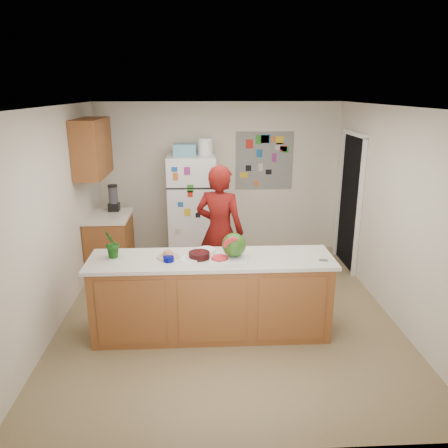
{
  "coord_description": "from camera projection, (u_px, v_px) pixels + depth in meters",
  "views": [
    {
      "loc": [
        -0.29,
        -4.94,
        2.68
      ],
      "look_at": [
        -0.02,
        0.2,
        1.09
      ],
      "focal_mm": 35.0,
      "sensor_mm": 36.0,
      "label": 1
    }
  ],
  "objects": [
    {
      "name": "cutting_board",
      "position": [
        229.0,
        257.0,
        4.76
      ],
      "size": [
        0.44,
        0.35,
        0.01
      ],
      "primitive_type": "cube",
      "rotation": [
        0.0,
        0.0,
        -0.12
      ],
      "color": "silver",
      "rests_on": "peninsula_top"
    },
    {
      "name": "fridge_top_bin",
      "position": [
        185.0,
        150.0,
        6.76
      ],
      "size": [
        0.35,
        0.28,
        0.18
      ],
      "primitive_type": "cube",
      "color": "#5999B2",
      "rests_on": "refrigerator"
    },
    {
      "name": "side_counter_base",
      "position": [
        110.0,
        245.0,
        6.6
      ],
      "size": [
        0.6,
        0.8,
        0.86
      ],
      "primitive_type": "cube",
      "color": "brown",
      "rests_on": "floor"
    },
    {
      "name": "watermelon_slice",
      "position": [
        220.0,
        258.0,
        4.7
      ],
      "size": [
        0.17,
        0.17,
        0.02
      ],
      "primitive_type": "cylinder",
      "color": "#C92142",
      "rests_on": "cutting_board"
    },
    {
      "name": "side_counter_top",
      "position": [
        108.0,
        216.0,
        6.47
      ],
      "size": [
        0.64,
        0.84,
        0.04
      ],
      "primitive_type": "cube",
      "color": "silver",
      "rests_on": "side_counter_base"
    },
    {
      "name": "paper_towel",
      "position": [
        189.0,
        259.0,
        4.7
      ],
      "size": [
        0.18,
        0.16,
        0.02
      ],
      "primitive_type": "cube",
      "rotation": [
        0.0,
        0.0,
        -0.05
      ],
      "color": "white",
      "rests_on": "peninsula_top"
    },
    {
      "name": "doorway",
      "position": [
        350.0,
        202.0,
        6.7
      ],
      "size": [
        0.03,
        0.85,
        2.04
      ],
      "primitive_type": "cube",
      "color": "black",
      "rests_on": "ground"
    },
    {
      "name": "upper_cabinets",
      "position": [
        92.0,
        148.0,
        6.11
      ],
      "size": [
        0.35,
        1.0,
        0.8
      ],
      "primitive_type": "cube",
      "color": "brown",
      "rests_on": "wall_left"
    },
    {
      "name": "wall_back",
      "position": [
        219.0,
        179.0,
        7.31
      ],
      "size": [
        4.0,
        0.02,
        2.5
      ],
      "primitive_type": "cube",
      "color": "beige",
      "rests_on": "ground"
    },
    {
      "name": "wall_right",
      "position": [
        393.0,
        214.0,
        5.25
      ],
      "size": [
        0.02,
        4.5,
        2.5
      ],
      "primitive_type": "cube",
      "color": "beige",
      "rests_on": "ground"
    },
    {
      "name": "cherry_bowl",
      "position": [
        199.0,
        255.0,
        4.74
      ],
      "size": [
        0.28,
        0.28,
        0.07
      ],
      "primitive_type": "cylinder",
      "rotation": [
        0.0,
        0.0,
        -0.26
      ],
      "color": "black",
      "rests_on": "peninsula_top"
    },
    {
      "name": "refrigerator",
      "position": [
        192.0,
        208.0,
        7.04
      ],
      "size": [
        0.75,
        0.7,
        1.7
      ],
      "primitive_type": "cube",
      "color": "silver",
      "rests_on": "floor"
    },
    {
      "name": "blender_appliance",
      "position": [
        113.0,
        199.0,
        6.63
      ],
      "size": [
        0.13,
        0.13,
        0.38
      ],
      "primitive_type": "cylinder",
      "color": "black",
      "rests_on": "side_counter_top"
    },
    {
      "name": "floor",
      "position": [
        227.0,
        311.0,
        5.52
      ],
      "size": [
        4.0,
        4.5,
        0.02
      ],
      "primitive_type": "cube",
      "color": "brown",
      "rests_on": "ground"
    },
    {
      "name": "person",
      "position": [
        220.0,
        232.0,
        5.73
      ],
      "size": [
        0.76,
        0.64,
        1.78
      ],
      "primitive_type": "imported",
      "rotation": [
        0.0,
        0.0,
        2.76
      ],
      "color": "#5F0F0C",
      "rests_on": "floor"
    },
    {
      "name": "potted_plant",
      "position": [
        112.0,
        244.0,
        4.71
      ],
      "size": [
        0.18,
        0.2,
        0.33
      ],
      "primitive_type": "imported",
      "rotation": [
        0.0,
        0.0,
        4.55
      ],
      "color": "#10410E",
      "rests_on": "peninsula_top"
    },
    {
      "name": "peninsula_top",
      "position": [
        211.0,
        260.0,
        4.77
      ],
      "size": [
        2.68,
        0.7,
        0.04
      ],
      "primitive_type": "cube",
      "color": "silver",
      "rests_on": "peninsula_base"
    },
    {
      "name": "photo_collage",
      "position": [
        264.0,
        161.0,
        7.24
      ],
      "size": [
        0.95,
        0.01,
        0.95
      ],
      "primitive_type": "cube",
      "color": "slate",
      "rests_on": "wall_back"
    },
    {
      "name": "ceiling",
      "position": [
        227.0,
        106.0,
        4.78
      ],
      "size": [
        4.0,
        4.5,
        0.02
      ],
      "primitive_type": "cube",
      "color": "white",
      "rests_on": "wall_back"
    },
    {
      "name": "peninsula_base",
      "position": [
        212.0,
        298.0,
        4.9
      ],
      "size": [
        2.6,
        0.62,
        0.88
      ],
      "primitive_type": "cube",
      "color": "brown",
      "rests_on": "floor"
    },
    {
      "name": "keys",
      "position": [
        323.0,
        260.0,
        4.68
      ],
      "size": [
        0.1,
        0.06,
        0.01
      ],
      "primitive_type": "cube",
      "rotation": [
        0.0,
        0.0,
        -0.19
      ],
      "color": "gray",
      "rests_on": "peninsula_top"
    },
    {
      "name": "watermelon",
      "position": [
        234.0,
        245.0,
        4.74
      ],
      "size": [
        0.26,
        0.26,
        0.26
      ],
      "primitive_type": "sphere",
      "color": "#366019",
      "rests_on": "cutting_board"
    },
    {
      "name": "white_bowl",
      "position": [
        206.0,
        251.0,
        4.87
      ],
      "size": [
        0.25,
        0.25,
        0.06
      ],
      "primitive_type": "cylinder",
      "rotation": [
        0.0,
        0.0,
        -0.25
      ],
      "color": "white",
      "rests_on": "peninsula_top"
    },
    {
      "name": "wall_left",
      "position": [
        54.0,
        218.0,
        5.05
      ],
      "size": [
        0.02,
        4.5,
        2.5
      ],
      "primitive_type": "cube",
      "color": "beige",
      "rests_on": "ground"
    },
    {
      "name": "plate",
      "position": [
        168.0,
        257.0,
        4.77
      ],
      "size": [
        0.3,
        0.3,
        0.02
      ],
      "primitive_type": "cylinder",
      "rotation": [
        0.0,
        0.0,
        0.31
      ],
      "color": "beige",
      "rests_on": "peninsula_top"
    },
    {
      "name": "cobalt_bowl",
      "position": [
        169.0,
        259.0,
        4.66
      ],
      "size": [
        0.13,
        0.13,
        0.05
      ],
      "primitive_type": "cylinder",
      "rotation": [
        0.0,
        0.0,
        -0.14
      ],
      "color": "#000362",
      "rests_on": "peninsula_top"
    }
  ]
}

